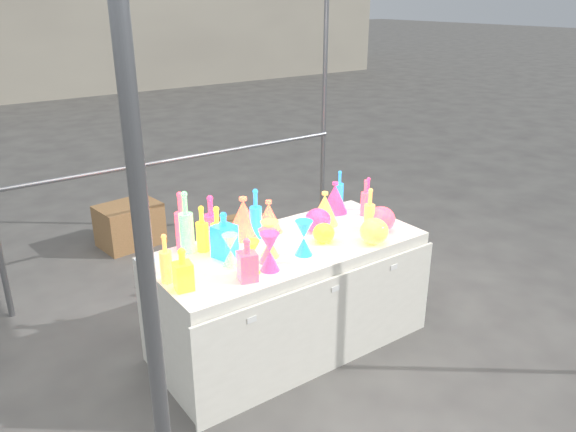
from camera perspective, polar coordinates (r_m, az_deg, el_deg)
ground at (r=4.02m, az=-0.00°, el=-12.68°), size 80.00×80.00×0.00m
display_table at (r=3.82m, az=0.08°, el=-8.10°), size 1.84×0.83×0.75m
cardboard_box_closed at (r=5.61m, az=-15.79°, el=-0.85°), size 0.61×0.47×0.41m
cardboard_box_flat at (r=5.88m, az=-4.95°, el=-0.88°), size 0.72×0.55×0.06m
bottle_0 at (r=3.50m, az=-7.21°, el=-1.45°), size 0.11×0.11×0.32m
bottle_1 at (r=3.46m, az=-14.50°, el=-1.68°), size 0.12×0.12×0.38m
bottle_2 at (r=3.58m, az=-10.77°, el=-0.50°), size 0.10×0.10×0.39m
bottle_3 at (r=3.58m, az=-7.81°, el=-0.59°), size 0.10×0.10×0.36m
bottle_4 at (r=3.21m, az=-12.33°, el=-4.20°), size 0.07×0.07×0.29m
bottle_5 at (r=3.53m, az=-10.31°, el=-0.62°), size 0.10×0.10×0.41m
bottle_6 at (r=3.55m, az=-8.71°, el=-1.26°), size 0.08×0.08×0.30m
bottle_7 at (r=3.70m, az=-3.30°, el=0.25°), size 0.08×0.08×0.34m
decanter_0 at (r=3.12m, az=-10.63°, el=-5.31°), size 0.11×0.11×0.25m
decanter_1 at (r=3.17m, az=-4.16°, el=-4.40°), size 0.13×0.13×0.26m
decanter_2 at (r=3.46m, az=-6.51°, el=-1.88°), size 0.16×0.16×0.30m
hourglass_0 at (r=3.38m, az=-2.13°, el=-3.06°), size 0.14×0.14×0.21m
hourglass_1 at (r=3.28m, az=-1.87°, el=-3.67°), size 0.14×0.14×0.23m
hourglass_2 at (r=3.45m, az=-1.85°, el=-2.35°), size 0.13×0.13×0.23m
hourglass_3 at (r=3.36m, az=-5.87°, el=-3.45°), size 0.11×0.11×0.20m
hourglass_4 at (r=3.26m, az=-3.74°, el=-4.21°), size 0.12×0.12×0.20m
hourglass_5 at (r=3.47m, az=1.62°, el=-2.24°), size 0.13×0.13×0.23m
globe_0 at (r=3.67m, az=3.65°, el=-1.85°), size 0.16×0.16×0.12m
globe_1 at (r=3.69m, az=8.73°, el=-1.66°), size 0.23×0.23×0.15m
globe_2 at (r=3.88m, az=9.41°, el=-0.47°), size 0.25×0.25×0.16m
globe_3 at (r=3.84m, az=3.05°, el=-0.54°), size 0.19×0.19×0.14m
lampshade_0 at (r=3.73m, az=-4.54°, el=-0.11°), size 0.27×0.27×0.28m
lampshade_1 at (r=3.81m, az=-1.97°, el=-0.02°), size 0.20×0.20×0.23m
lampshade_2 at (r=4.18m, az=4.78°, el=1.93°), size 0.24×0.24×0.23m
lampshade_3 at (r=3.94m, az=3.74°, el=0.81°), size 0.22×0.22×0.24m
bottle_8 at (r=4.29m, az=5.25°, el=2.80°), size 0.07×0.07×0.28m
bottle_9 at (r=4.13m, az=7.84°, el=1.88°), size 0.08×0.08×0.28m
bottle_10 at (r=4.24m, az=8.12°, el=2.27°), size 0.07×0.07×0.26m
bottle_11 at (r=3.81m, az=8.28°, el=0.52°), size 0.07×0.07×0.32m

